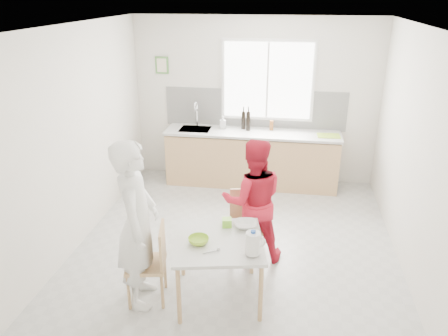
# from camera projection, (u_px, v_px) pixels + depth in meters

# --- Properties ---
(ground) EXTENTS (4.50, 4.50, 0.00)m
(ground) POSITION_uv_depth(u_px,v_px,m) (236.00, 244.00, 5.64)
(ground) COLOR #B7B7B2
(ground) RESTS_ON ground
(room_shell) EXTENTS (4.50, 4.50, 4.50)m
(room_shell) POSITION_uv_depth(u_px,v_px,m) (238.00, 122.00, 5.02)
(room_shell) COLOR silver
(room_shell) RESTS_ON ground
(window) EXTENTS (1.50, 0.06, 1.30)m
(window) POSITION_uv_depth(u_px,v_px,m) (268.00, 81.00, 7.01)
(window) COLOR white
(window) RESTS_ON room_shell
(backsplash) EXTENTS (3.00, 0.02, 0.65)m
(backsplash) POSITION_uv_depth(u_px,v_px,m) (255.00, 109.00, 7.23)
(backsplash) COLOR white
(backsplash) RESTS_ON room_shell
(picture_frame) EXTENTS (0.22, 0.03, 0.28)m
(picture_frame) POSITION_uv_depth(u_px,v_px,m) (162.00, 65.00, 7.19)
(picture_frame) COLOR #508C3F
(picture_frame) RESTS_ON room_shell
(kitchen_counter) EXTENTS (2.84, 0.64, 1.37)m
(kitchen_counter) POSITION_uv_depth(u_px,v_px,m) (251.00, 160.00, 7.27)
(kitchen_counter) COLOR tan
(kitchen_counter) RESTS_ON ground
(dining_table) EXTENTS (1.06, 1.06, 0.69)m
(dining_table) POSITION_uv_depth(u_px,v_px,m) (218.00, 246.00, 4.46)
(dining_table) COLOR silver
(dining_table) RESTS_ON ground
(chair_left) EXTENTS (0.47, 0.47, 0.86)m
(chair_left) POSITION_uv_depth(u_px,v_px,m) (152.00, 260.00, 4.49)
(chair_left) COLOR tan
(chair_left) RESTS_ON ground
(chair_far) EXTENTS (0.45, 0.45, 0.83)m
(chair_far) POSITION_uv_depth(u_px,v_px,m) (245.00, 221.00, 5.29)
(chair_far) COLOR tan
(chair_far) RESTS_ON ground
(person_white) EXTENTS (0.55, 0.72, 1.78)m
(person_white) POSITION_uv_depth(u_px,v_px,m) (137.00, 225.00, 4.33)
(person_white) COLOR white
(person_white) RESTS_ON ground
(person_red) EXTENTS (0.84, 0.71, 1.52)m
(person_red) POSITION_uv_depth(u_px,v_px,m) (253.00, 201.00, 5.11)
(person_red) COLOR red
(person_red) RESTS_ON ground
(bowl_green) EXTENTS (0.25, 0.25, 0.07)m
(bowl_green) POSITION_uv_depth(u_px,v_px,m) (199.00, 240.00, 4.37)
(bowl_green) COLOR #9CD030
(bowl_green) RESTS_ON dining_table
(bowl_white) EXTENTS (0.28, 0.28, 0.06)m
(bowl_white) POSITION_uv_depth(u_px,v_px,m) (246.00, 225.00, 4.67)
(bowl_white) COLOR white
(bowl_white) RESTS_ON dining_table
(milk_jug) EXTENTS (0.19, 0.14, 0.25)m
(milk_jug) POSITION_uv_depth(u_px,v_px,m) (253.00, 243.00, 4.14)
(milk_jug) COLOR white
(milk_jug) RESTS_ON dining_table
(green_box) EXTENTS (0.12, 0.12, 0.09)m
(green_box) POSITION_uv_depth(u_px,v_px,m) (227.00, 222.00, 4.68)
(green_box) COLOR #82D531
(green_box) RESTS_ON dining_table
(spoon) EXTENTS (0.14, 0.09, 0.01)m
(spoon) POSITION_uv_depth(u_px,v_px,m) (211.00, 251.00, 4.22)
(spoon) COLOR #A5A5AA
(spoon) RESTS_ON dining_table
(cutting_board) EXTENTS (0.36, 0.27, 0.01)m
(cutting_board) POSITION_uv_depth(u_px,v_px,m) (329.00, 136.00, 6.86)
(cutting_board) COLOR #99C22C
(cutting_board) RESTS_ON kitchen_counter
(wine_bottle_a) EXTENTS (0.07, 0.07, 0.32)m
(wine_bottle_a) POSITION_uv_depth(u_px,v_px,m) (248.00, 121.00, 7.08)
(wine_bottle_a) COLOR black
(wine_bottle_a) RESTS_ON kitchen_counter
(wine_bottle_b) EXTENTS (0.07, 0.07, 0.30)m
(wine_bottle_b) POSITION_uv_depth(u_px,v_px,m) (243.00, 120.00, 7.16)
(wine_bottle_b) COLOR black
(wine_bottle_b) RESTS_ON kitchen_counter
(jar_amber) EXTENTS (0.06, 0.06, 0.16)m
(jar_amber) POSITION_uv_depth(u_px,v_px,m) (271.00, 125.00, 7.12)
(jar_amber) COLOR brown
(jar_amber) RESTS_ON kitchen_counter
(soap_bottle) EXTENTS (0.11, 0.12, 0.21)m
(soap_bottle) POSITION_uv_depth(u_px,v_px,m) (223.00, 122.00, 7.21)
(soap_bottle) COLOR #999999
(soap_bottle) RESTS_ON kitchen_counter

